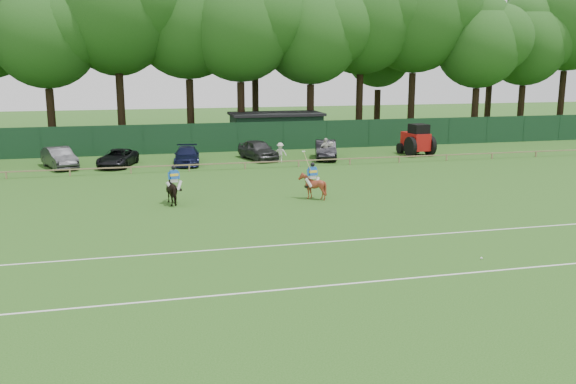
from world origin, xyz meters
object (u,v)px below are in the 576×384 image
object	(u,v)px
sedan_navy	(187,156)
hatch_grey	(258,150)
estate_black	(326,150)
spectator_mid	(325,150)
tractor	(417,140)
horse_dark	(174,190)
sedan_grey	(59,158)
horse_chestnut	(312,186)
suv_black	(118,158)
polo_ball	(481,258)
utility_shed	(276,129)
spectator_right	(331,151)
spectator_left	(280,153)

from	to	relation	value
sedan_navy	hatch_grey	xyz separation A→B (m)	(5.67, 1.03, 0.12)
estate_black	spectator_mid	distance (m)	1.08
spectator_mid	tractor	distance (m)	8.41
tractor	hatch_grey	bearing A→B (deg)	171.69
horse_dark	sedan_grey	xyz separation A→B (m)	(-7.42, 13.79, -0.01)
horse_chestnut	spectator_mid	distance (m)	13.62
suv_black	sedan_navy	xyz separation A→B (m)	(5.05, -0.27, 0.03)
sedan_navy	polo_ball	world-z (taller)	sedan_navy
estate_black	utility_shed	bearing A→B (deg)	117.58
spectator_right	tractor	size ratio (longest dim) A/B	0.45
polo_ball	tractor	bearing A→B (deg)	69.69
sedan_grey	sedan_navy	world-z (taller)	sedan_grey
estate_black	spectator_left	world-z (taller)	spectator_left
estate_black	tractor	bearing A→B (deg)	16.78
spectator_right	horse_dark	bearing A→B (deg)	-137.69
spectator_left	utility_shed	size ratio (longest dim) A/B	0.18
polo_ball	tractor	distance (m)	27.75
polo_ball	utility_shed	xyz separation A→B (m)	(-0.38, 34.67, 1.49)
estate_black	polo_ball	bearing A→B (deg)	-78.86
hatch_grey	estate_black	distance (m)	5.37
sedan_grey	spectator_mid	xyz separation A→B (m)	(19.74, -1.64, 0.16)
sedan_grey	sedan_navy	xyz separation A→B (m)	(9.14, -0.64, -0.09)
horse_chestnut	hatch_grey	distance (m)	14.80
spectator_left	horse_dark	bearing A→B (deg)	-111.44
sedan_navy	spectator_left	bearing A→B (deg)	-0.15
spectator_left	polo_ball	world-z (taller)	spectator_left
hatch_grey	spectator_mid	xyz separation A→B (m)	(4.93, -2.03, 0.13)
horse_dark	estate_black	xyz separation A→B (m)	(12.65, 13.17, -0.02)
horse_chestnut	estate_black	size ratio (longest dim) A/B	0.33
suv_black	estate_black	world-z (taller)	estate_black
horse_chestnut	sedan_grey	xyz separation A→B (m)	(-15.01, 14.40, 0.01)
hatch_grey	spectator_right	distance (m)	5.76
suv_black	polo_ball	distance (m)	29.68
horse_chestnut	estate_black	world-z (taller)	estate_black
horse_dark	sedan_navy	world-z (taller)	horse_dark
sedan_navy	polo_ball	bearing A→B (deg)	-64.52
sedan_navy	estate_black	bearing A→B (deg)	5.72
sedan_navy	tractor	distance (m)	18.92
estate_black	horse_dark	bearing A→B (deg)	-119.04
spectator_right	spectator_mid	bearing A→B (deg)	-159.35
sedan_navy	hatch_grey	bearing A→B (deg)	15.89
sedan_navy	polo_ball	distance (m)	27.34
spectator_mid	spectator_right	xyz separation A→B (m)	(0.54, 0.22, -0.17)
spectator_left	polo_ball	xyz separation A→B (m)	(2.23, -25.00, -0.71)
spectator_right	sedan_grey	bearing A→B (deg)	174.40
hatch_grey	spectator_right	xyz separation A→B (m)	(5.47, -1.81, -0.04)
spectator_mid	spectator_right	size ratio (longest dim) A/B	1.23
suv_black	utility_shed	size ratio (longest dim) A/B	0.54
sedan_grey	spectator_left	distance (m)	16.26
spectator_mid	polo_ball	xyz separation A→B (m)	(-1.31, -24.71, -0.86)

